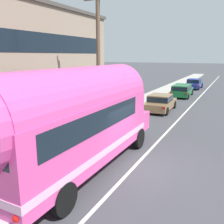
# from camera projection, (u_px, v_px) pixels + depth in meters

# --- Properties ---
(ground_plane) EXTENTS (300.00, 300.00, 0.00)m
(ground_plane) POSITION_uv_depth(u_px,v_px,m) (134.00, 167.00, 10.29)
(ground_plane) COLOR #424247
(lane_markings) EXTENTS (3.75, 80.00, 0.01)m
(lane_markings) POSITION_uv_depth(u_px,v_px,m) (167.00, 109.00, 21.47)
(lane_markings) COLOR silver
(lane_markings) RESTS_ON ground
(sidewalk_slab) EXTENTS (2.37, 90.00, 0.15)m
(sidewalk_slab) POSITION_uv_depth(u_px,v_px,m) (125.00, 109.00, 21.09)
(sidewalk_slab) COLOR #ADA89E
(sidewalk_slab) RESTS_ON ground
(utility_pole) EXTENTS (1.80, 0.24, 8.50)m
(utility_pole) POSITION_uv_depth(u_px,v_px,m) (98.00, 57.00, 14.71)
(utility_pole) COLOR brown
(utility_pole) RESTS_ON ground
(painted_bus) EXTENTS (2.65, 10.54, 4.12)m
(painted_bus) POSITION_uv_depth(u_px,v_px,m) (71.00, 118.00, 9.00)
(painted_bus) COLOR #EA4C9E
(painted_bus) RESTS_ON ground
(car_lead) EXTENTS (2.06, 4.41, 1.37)m
(car_lead) POSITION_uv_depth(u_px,v_px,m) (160.00, 102.00, 20.60)
(car_lead) COLOR olive
(car_lead) RESTS_ON ground
(car_second) EXTENTS (2.09, 4.84, 1.37)m
(car_second) POSITION_uv_depth(u_px,v_px,m) (182.00, 90.00, 27.62)
(car_second) COLOR #196633
(car_second) RESTS_ON ground
(car_third) EXTENTS (2.00, 4.35, 1.37)m
(car_third) POSITION_uv_depth(u_px,v_px,m) (194.00, 83.00, 34.40)
(car_third) COLOR navy
(car_third) RESTS_ON ground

